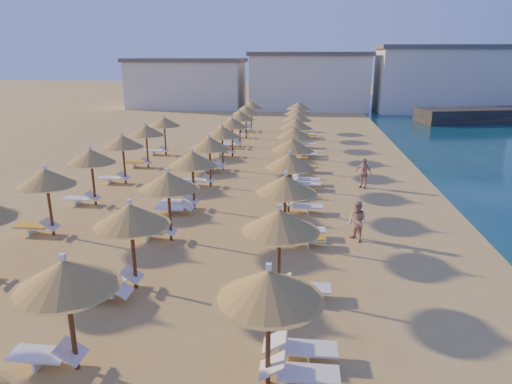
# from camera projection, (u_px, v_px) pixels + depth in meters

# --- Properties ---
(ground) EXTENTS (220.00, 220.00, 0.00)m
(ground) POSITION_uv_depth(u_px,v_px,m) (224.00, 258.00, 16.34)
(ground) COLOR tan
(ground) RESTS_ON ground
(hotel_blocks) EXTENTS (48.25, 10.16, 8.10)m
(hotel_blocks) POSITION_uv_depth(u_px,v_px,m) (317.00, 81.00, 59.40)
(hotel_blocks) COLOR silver
(hotel_blocks) RESTS_ON ground
(parasol_row_east) EXTENTS (2.38, 44.68, 2.90)m
(parasol_row_east) POSITION_uv_depth(u_px,v_px,m) (291.00, 153.00, 22.27)
(parasol_row_east) COLOR brown
(parasol_row_east) RESTS_ON ground
(parasol_row_west) EXTENTS (2.38, 44.68, 2.90)m
(parasol_row_west) POSITION_uv_depth(u_px,v_px,m) (202.00, 151.00, 22.73)
(parasol_row_west) COLOR brown
(parasol_row_west) RESTS_ON ground
(parasol_row_inland) EXTENTS (2.38, 25.45, 2.90)m
(parasol_row_inland) POSITION_uv_depth(u_px,v_px,m) (91.00, 157.00, 21.40)
(parasol_row_inland) COLOR brown
(parasol_row_inland) RESTS_ON ground
(loungers) EXTENTS (12.48, 42.93, 0.66)m
(loungers) POSITION_uv_depth(u_px,v_px,m) (219.00, 194.00, 22.71)
(loungers) COLOR white
(loungers) RESTS_ON ground
(beachgoer_b) EXTENTS (0.94, 0.99, 1.61)m
(beachgoer_b) POSITION_uv_depth(u_px,v_px,m) (357.00, 221.00, 17.63)
(beachgoer_b) COLOR tan
(beachgoer_b) RESTS_ON ground
(beachgoer_c) EXTENTS (1.03, 0.90, 1.66)m
(beachgoer_c) POSITION_uv_depth(u_px,v_px,m) (363.00, 173.00, 24.75)
(beachgoer_c) COLOR tan
(beachgoer_c) RESTS_ON ground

